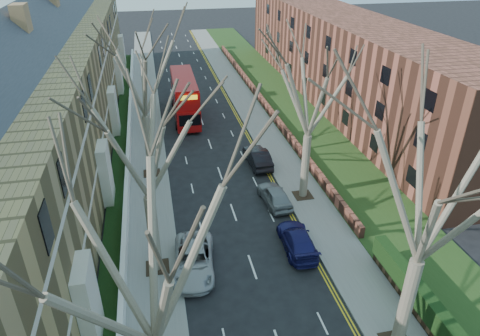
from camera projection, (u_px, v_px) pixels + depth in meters
pavement_left at (146, 125)px, 45.77m from camera, size 3.00×102.00×0.12m
pavement_right at (255, 116)px, 47.94m from camera, size 3.00×102.00×0.12m
terrace_left at (46, 108)px, 34.89m from camera, size 9.70×78.00×13.60m
flats_right at (341, 58)px, 51.09m from camera, size 13.97×54.00×10.00m
front_wall_left at (128, 155)px, 38.33m from camera, size 0.30×78.00×1.00m
grass_verge_right at (293, 113)px, 48.71m from camera, size 6.00×102.00×0.06m
tree_left_mid at (142, 249)px, 12.92m from camera, size 10.50×10.50×14.71m
tree_left_far at (141, 130)px, 21.67m from camera, size 10.15×10.15×14.22m
tree_left_dist at (139, 63)px, 31.83m from camera, size 10.50×10.50×14.71m
tree_right_mid at (439, 178)px, 16.71m from camera, size 10.50×10.50×14.71m
tree_right_far at (312, 81)px, 28.88m from camera, size 10.15×10.15×14.22m
double_decker_bus at (185, 98)px, 46.88m from camera, size 2.83×10.68×4.46m
car_left_far at (194, 260)px, 25.71m from camera, size 3.03×5.48×1.45m
car_right_near at (297, 240)px, 27.50m from camera, size 2.10×4.72×1.35m
car_right_mid at (275, 195)px, 32.16m from camera, size 2.02×4.30×1.42m
car_right_far at (258, 157)px, 37.59m from camera, size 1.80×4.68×1.52m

